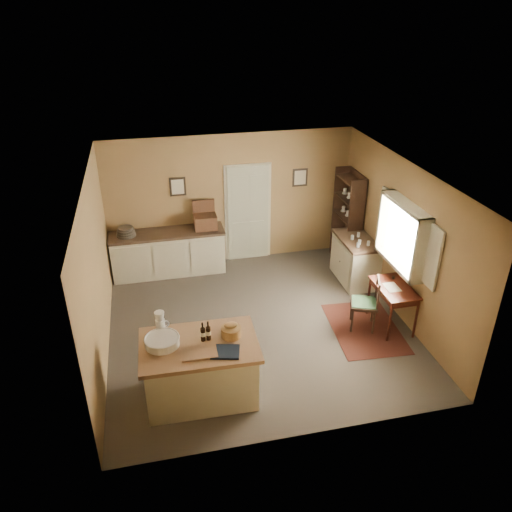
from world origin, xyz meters
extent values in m
plane|color=brown|center=(0.00, 0.00, 0.00)|extent=(5.00, 5.00, 0.00)
cube|color=brown|center=(0.00, 2.50, 1.35)|extent=(5.00, 0.10, 2.70)
cube|color=brown|center=(0.00, -2.50, 1.35)|extent=(5.00, 0.10, 2.70)
cube|color=brown|center=(-2.50, 0.00, 1.35)|extent=(0.10, 5.00, 2.70)
cube|color=brown|center=(2.50, 0.00, 1.35)|extent=(0.10, 5.00, 2.70)
plane|color=silver|center=(0.00, 0.00, 2.70)|extent=(5.00, 5.00, 0.00)
cube|color=#ABAD92|center=(0.35, 2.47, 1.05)|extent=(0.97, 0.06, 2.11)
cube|color=black|center=(-1.05, 2.48, 1.72)|extent=(0.32, 0.02, 0.38)
cube|color=beige|center=(-1.05, 2.47, 1.72)|extent=(0.24, 0.01, 0.30)
cube|color=black|center=(1.45, 2.48, 1.72)|extent=(0.32, 0.02, 0.38)
cube|color=beige|center=(1.45, 2.47, 1.72)|extent=(0.24, 0.01, 0.30)
cube|color=beige|center=(2.38, -0.20, 1.02)|extent=(0.25, 1.32, 0.06)
cube|color=beige|center=(2.38, -0.20, 2.08)|extent=(0.25, 1.32, 0.06)
cube|color=white|center=(2.50, -0.20, 1.55)|extent=(0.01, 1.20, 1.00)
cube|color=beige|center=(2.46, -1.02, 1.55)|extent=(0.04, 0.35, 1.00)
cube|color=beige|center=(2.46, 0.62, 1.55)|extent=(0.04, 0.35, 1.00)
cube|color=beige|center=(-1.16, -1.48, 0.42)|extent=(1.50, 0.96, 0.85)
cube|color=#9D6A49|center=(-1.16, -1.48, 0.88)|extent=(1.61, 1.08, 0.06)
cylinder|color=white|center=(-1.64, -1.40, 0.96)|extent=(0.46, 0.46, 0.11)
cube|color=#9D6A49|center=(-1.18, -1.68, 0.92)|extent=(0.47, 0.34, 0.03)
cube|color=black|center=(-0.85, -1.75, 0.92)|extent=(0.43, 0.37, 0.02)
cylinder|color=olive|center=(-0.71, -1.41, 0.98)|extent=(0.28, 0.28, 0.14)
cylinder|color=black|center=(-1.09, -1.43, 1.05)|extent=(0.06, 0.06, 0.29)
cylinder|color=black|center=(-1.02, -1.42, 1.05)|extent=(0.06, 0.06, 0.29)
cube|color=beige|center=(-1.35, 2.20, 0.42)|extent=(2.21, 0.61, 0.85)
cube|color=#332319|center=(-1.35, 2.20, 0.88)|extent=(2.25, 0.64, 0.05)
cube|color=#452718|center=(-0.58, 2.20, 1.04)|extent=(0.44, 0.33, 0.28)
cylinder|color=#59544F|center=(-2.12, 2.20, 0.99)|extent=(0.38, 0.38, 0.18)
cube|color=#461C0F|center=(1.75, -0.51, 0.00)|extent=(1.21, 1.67, 0.01)
cube|color=#33110B|center=(2.20, -0.51, 0.75)|extent=(0.54, 0.89, 0.03)
cube|color=#33110B|center=(2.20, -0.51, 0.68)|extent=(0.48, 0.83, 0.10)
cube|color=silver|center=(2.15, -0.51, 0.77)|extent=(0.22, 0.30, 0.01)
cylinder|color=black|center=(2.30, -0.26, 0.79)|extent=(0.05, 0.05, 0.05)
cylinder|color=#33110B|center=(1.97, -0.91, 0.36)|extent=(0.04, 0.04, 0.72)
cylinder|color=#33110B|center=(2.43, -0.91, 0.36)|extent=(0.04, 0.04, 0.72)
cylinder|color=#33110B|center=(1.97, -0.10, 0.36)|extent=(0.04, 0.04, 0.72)
cylinder|color=#33110B|center=(2.43, -0.10, 0.36)|extent=(0.04, 0.04, 0.72)
cube|color=beige|center=(2.20, 1.08, 0.42)|extent=(0.60, 1.09, 0.85)
cube|color=#332319|center=(2.20, 1.08, 0.88)|extent=(0.63, 1.13, 0.05)
cylinder|color=silver|center=(2.17, 0.91, 0.95)|extent=(0.26, 0.26, 0.09)
cube|color=black|center=(2.31, 1.46, 0.98)|extent=(0.33, 0.04, 1.95)
cube|color=black|center=(2.31, 2.29, 0.98)|extent=(0.33, 0.04, 1.95)
cube|color=black|center=(2.47, 1.87, 0.98)|extent=(0.02, 0.88, 1.95)
cube|color=black|center=(2.31, 1.87, 0.05)|extent=(0.33, 0.84, 0.03)
cube|color=black|center=(2.31, 1.87, 0.54)|extent=(0.33, 0.84, 0.03)
cube|color=black|center=(2.31, 1.87, 1.02)|extent=(0.33, 0.84, 0.03)
cube|color=black|center=(2.31, 1.87, 1.41)|extent=(0.33, 0.84, 0.03)
cube|color=black|center=(2.31, 1.87, 1.80)|extent=(0.33, 0.84, 0.03)
cylinder|color=white|center=(2.31, 1.87, 1.08)|extent=(0.12, 0.12, 0.11)
camera|label=1|loc=(-1.60, -6.88, 5.07)|focal=35.00mm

